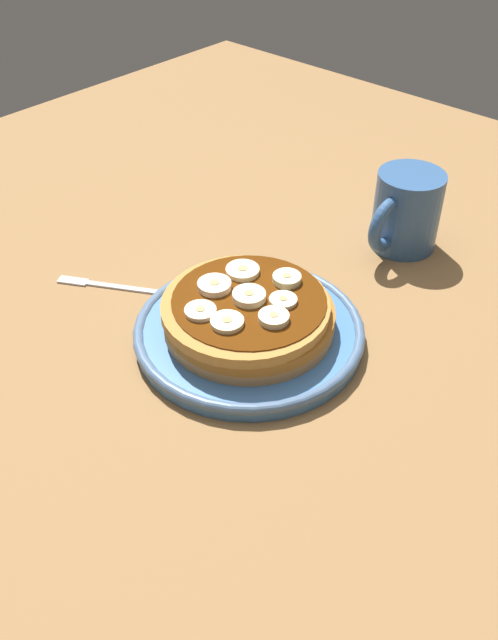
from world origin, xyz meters
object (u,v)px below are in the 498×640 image
Objects in this scene: plate at (249,331)px; banana_slice_2 at (214,286)px; banana_slice_7 at (200,311)px; coffee_mug at (405,211)px; banana_slice_1 at (227,322)px; banana_slice_0 at (250,300)px; banana_slice_4 at (243,271)px; banana_slice_6 at (274,318)px; banana_slice_5 at (287,279)px; fork at (104,284)px; pancake_stack at (246,314)px; banana_slice_3 at (283,301)px.

plate is 6.02cm from banana_slice_2.
coffee_mug is at bearing 172.51° from banana_slice_7.
banana_slice_2 reaches higher than banana_slice_1.
banana_slice_0 is at bearing 53.88° from plate.
banana_slice_4 is 8.51cm from banana_slice_6.
banana_slice_5 reaches higher than banana_slice_4.
fork is (9.15, -19.55, -5.34)cm from banana_slice_5.
banana_slice_2 is 1.17× the size of banana_slice_5.
pancake_stack is at bearing -4.82° from coffee_mug.
banana_slice_6 is at bearing 81.92° from pancake_stack.
banana_slice_6 is (-0.12, 7.88, -0.01)cm from banana_slice_2.
banana_slice_4 reaches higher than plate.
banana_slice_3 and banana_slice_4 have the same top height.
banana_slice_4 is (-3.23, -3.98, -0.11)cm from banana_slice_0.
banana_slice_7 is 31.01cm from coffee_mug.
banana_slice_6 is at bearing 139.28° from banana_slice_1.
coffee_mug reaches higher than pancake_stack.
banana_slice_3 is 0.24× the size of fork.
plate reaches higher than fork.
banana_slice_0 reaches higher than banana_slice_3.
plate is at bearing -55.98° from banana_slice_3.
banana_slice_4 is at bearing -13.63° from coffee_mug.
pancake_stack is 2.25cm from banana_slice_0.
fork is (6.22, -21.51, -5.20)cm from banana_slice_3.
banana_slice_6 is at bearing 4.32° from coffee_mug.
banana_slice_1 is at bearing -40.72° from banana_slice_6.
banana_slice_2 is at bearing -4.11° from banana_slice_4.
banana_slice_6 is 23.54cm from fork.
fork is (-0.02, -19.73, -5.23)cm from banana_slice_1.
banana_slice_3 reaches higher than fork.
banana_slice_7 is 0.27× the size of fork.
banana_slice_4 is 23.66cm from coffee_mug.
fork is at bearing -77.48° from banana_slice_2.
plate is at bearing 102.96° from fork.
banana_slice_3 is 6.51cm from banana_slice_4.
banana_slice_0 is 4.32cm from banana_slice_2.
banana_slice_1 reaches higher than plate.
banana_slice_0 is at bearing 89.47° from pancake_stack.
banana_slice_7 is (9.67, -2.93, -0.14)cm from banana_slice_5.
plate is 6.26cm from banana_slice_1.
coffee_mug is at bearing 175.18° from pancake_stack.
fork is at bearing -91.79° from banana_slice_7.
fork is at bearing -73.87° from banana_slice_3.
coffee_mug is at bearing 145.65° from fork.
banana_slice_7 is (3.81, 1.81, -0.12)cm from banana_slice_2.
banana_slice_3 is at bearing 124.02° from plate.
banana_slice_2 is 1.15× the size of banana_slice_6.
banana_slice_7 is at bearing -57.09° from banana_slice_6.
banana_slice_0 is 5.13cm from banana_slice_4.
banana_slice_6 is at bearing 28.59° from banana_slice_5.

